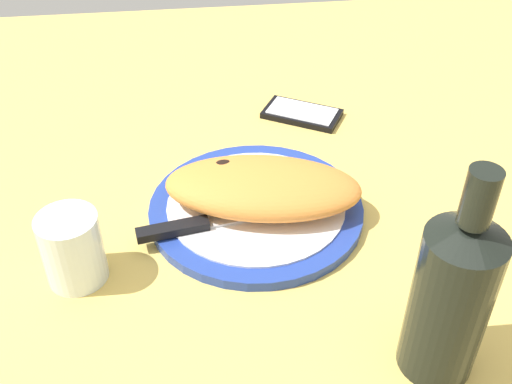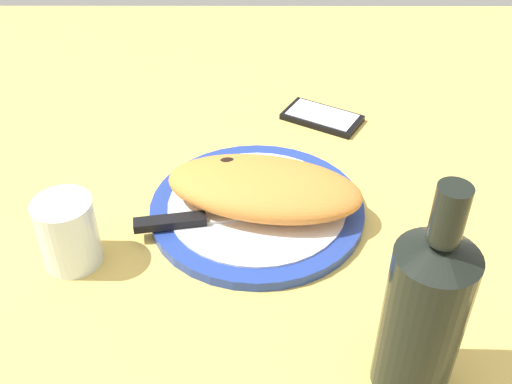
{
  "view_description": "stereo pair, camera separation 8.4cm",
  "coord_description": "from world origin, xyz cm",
  "px_view_note": "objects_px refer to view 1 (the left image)",
  "views": [
    {
      "loc": [
        8.21,
        65.25,
        55.63
      ],
      "look_at": [
        0.0,
        0.0,
        3.75
      ],
      "focal_mm": 43.56,
      "sensor_mm": 36.0,
      "label": 1
    },
    {
      "loc": [
        -0.14,
        65.77,
        55.63
      ],
      "look_at": [
        0.0,
        0.0,
        3.75
      ],
      "focal_mm": 43.56,
      "sensor_mm": 36.0,
      "label": 2
    }
  ],
  "objects_px": {
    "smartphone": "(302,113)",
    "water_glass": "(73,252)",
    "plate": "(256,209)",
    "wine_bottle": "(452,295)",
    "fork": "(249,177)",
    "calzone": "(263,188)",
    "knife": "(198,225)"
  },
  "relations": [
    {
      "from": "water_glass",
      "to": "fork",
      "type": "bearing_deg",
      "value": -146.86
    },
    {
      "from": "water_glass",
      "to": "wine_bottle",
      "type": "distance_m",
      "value": 0.43
    },
    {
      "from": "fork",
      "to": "wine_bottle",
      "type": "bearing_deg",
      "value": 116.39
    },
    {
      "from": "smartphone",
      "to": "water_glass",
      "type": "relative_size",
      "value": 1.56
    },
    {
      "from": "smartphone",
      "to": "wine_bottle",
      "type": "relative_size",
      "value": 0.57
    },
    {
      "from": "fork",
      "to": "wine_bottle",
      "type": "height_order",
      "value": "wine_bottle"
    },
    {
      "from": "fork",
      "to": "water_glass",
      "type": "distance_m",
      "value": 0.27
    },
    {
      "from": "plate",
      "to": "wine_bottle",
      "type": "height_order",
      "value": "wine_bottle"
    },
    {
      "from": "plate",
      "to": "knife",
      "type": "relative_size",
      "value": 1.26
    },
    {
      "from": "calzone",
      "to": "plate",
      "type": "bearing_deg",
      "value": -7.81
    },
    {
      "from": "calzone",
      "to": "water_glass",
      "type": "distance_m",
      "value": 0.26
    },
    {
      "from": "plate",
      "to": "wine_bottle",
      "type": "xyz_separation_m",
      "value": [
        -0.16,
        0.27,
        0.1
      ]
    },
    {
      "from": "calzone",
      "to": "knife",
      "type": "xyz_separation_m",
      "value": [
        0.09,
        0.04,
        -0.02
      ]
    },
    {
      "from": "plate",
      "to": "smartphone",
      "type": "distance_m",
      "value": 0.27
    },
    {
      "from": "knife",
      "to": "fork",
      "type": "bearing_deg",
      "value": -128.69
    },
    {
      "from": "water_glass",
      "to": "wine_bottle",
      "type": "relative_size",
      "value": 0.37
    },
    {
      "from": "plate",
      "to": "knife",
      "type": "distance_m",
      "value": 0.09
    },
    {
      "from": "fork",
      "to": "water_glass",
      "type": "xyz_separation_m",
      "value": [
        0.23,
        0.15,
        0.02
      ]
    },
    {
      "from": "plate",
      "to": "smartphone",
      "type": "relative_size",
      "value": 2.03
    },
    {
      "from": "fork",
      "to": "knife",
      "type": "height_order",
      "value": "knife"
    },
    {
      "from": "calzone",
      "to": "knife",
      "type": "bearing_deg",
      "value": 23.23
    },
    {
      "from": "fork",
      "to": "smartphone",
      "type": "height_order",
      "value": "fork"
    },
    {
      "from": "smartphone",
      "to": "calzone",
      "type": "bearing_deg",
      "value": 67.76
    },
    {
      "from": "wine_bottle",
      "to": "fork",
      "type": "bearing_deg",
      "value": -63.61
    },
    {
      "from": "knife",
      "to": "water_glass",
      "type": "relative_size",
      "value": 2.51
    },
    {
      "from": "plate",
      "to": "calzone",
      "type": "relative_size",
      "value": 1.03
    },
    {
      "from": "plate",
      "to": "knife",
      "type": "bearing_deg",
      "value": 26.25
    },
    {
      "from": "plate",
      "to": "smartphone",
      "type": "bearing_deg",
      "value": -114.15
    },
    {
      "from": "smartphone",
      "to": "water_glass",
      "type": "xyz_separation_m",
      "value": [
        0.34,
        0.34,
        0.03
      ]
    },
    {
      "from": "fork",
      "to": "knife",
      "type": "distance_m",
      "value": 0.13
    },
    {
      "from": "calzone",
      "to": "smartphone",
      "type": "bearing_deg",
      "value": -112.24
    },
    {
      "from": "calzone",
      "to": "knife",
      "type": "height_order",
      "value": "calzone"
    }
  ]
}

